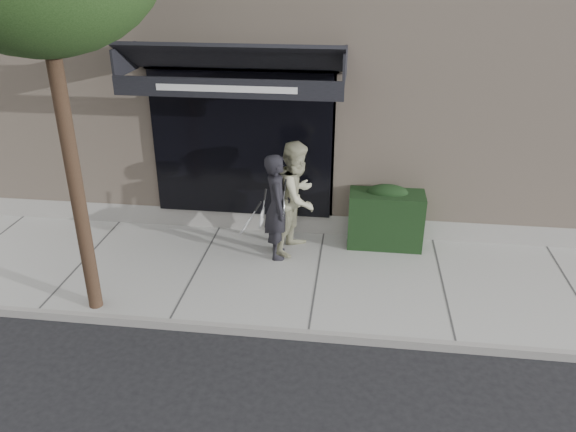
# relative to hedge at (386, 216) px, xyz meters

# --- Properties ---
(ground) EXTENTS (80.00, 80.00, 0.00)m
(ground) POSITION_rel_hedge_xyz_m (-1.10, -1.25, -0.66)
(ground) COLOR black
(ground) RESTS_ON ground
(sidewalk) EXTENTS (20.00, 3.00, 0.12)m
(sidewalk) POSITION_rel_hedge_xyz_m (-1.10, -1.25, -0.60)
(sidewalk) COLOR #9F9F99
(sidewalk) RESTS_ON ground
(curb) EXTENTS (20.00, 0.10, 0.14)m
(curb) POSITION_rel_hedge_xyz_m (-1.10, -2.80, -0.59)
(curb) COLOR gray
(curb) RESTS_ON ground
(building_facade) EXTENTS (14.30, 8.04, 5.64)m
(building_facade) POSITION_rel_hedge_xyz_m (-1.11, 3.71, 2.08)
(building_facade) COLOR #BBA58F
(building_facade) RESTS_ON ground
(hedge) EXTENTS (1.30, 0.70, 1.14)m
(hedge) POSITION_rel_hedge_xyz_m (0.00, 0.00, 0.00)
(hedge) COLOR black
(hedge) RESTS_ON sidewalk
(pedestrian_front) EXTENTS (0.84, 0.95, 1.83)m
(pedestrian_front) POSITION_rel_hedge_xyz_m (-1.84, -0.67, 0.38)
(pedestrian_front) COLOR black
(pedestrian_front) RESTS_ON sidewalk
(pedestrian_back) EXTENTS (1.02, 1.15, 1.97)m
(pedestrian_back) POSITION_rel_hedge_xyz_m (-1.54, -0.39, 0.45)
(pedestrian_back) COLOR #B1AF8E
(pedestrian_back) RESTS_ON sidewalk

